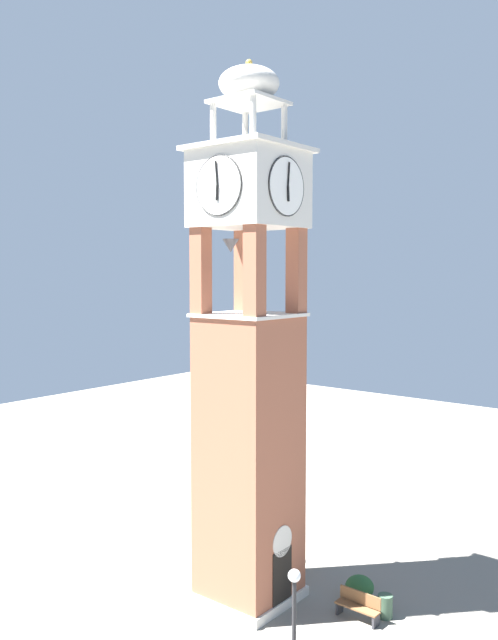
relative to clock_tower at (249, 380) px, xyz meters
The scene contains 8 objects.
ground 8.12m from the clock_tower, 82.50° to the left, with size 80.00×80.00×0.00m, color gray.
clock_tower is the anchor object (origin of this frame).
park_bench 8.65m from the clock_tower, 72.58° to the right, with size 0.47×1.61×0.95m.
lamp_post 8.11m from the clock_tower, 129.11° to the right, with size 0.36×0.36×3.80m.
trash_bin 9.16m from the clock_tower, 67.18° to the right, with size 0.52×0.52×0.80m, color #38513D.
shrub_near_entry 8.72m from the clock_tower, 50.87° to the right, with size 1.05×1.05×0.83m, color #28562D.
shrub_left_of_tower 8.21m from the clock_tower, 42.50° to the left, with size 0.87×0.87×0.76m, color #28562D.
shrub_behind_bench 8.44m from the clock_tower, 11.15° to the left, with size 0.85×0.85×0.86m, color #28562D.
Camera 1 is at (-18.41, -14.80, 12.02)m, focal length 37.26 mm.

